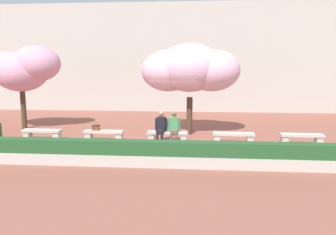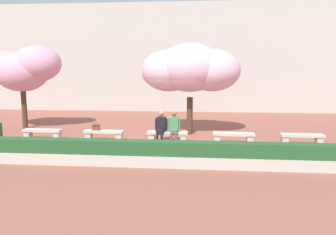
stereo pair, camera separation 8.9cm
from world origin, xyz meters
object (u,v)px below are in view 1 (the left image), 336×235
at_px(stone_bench_center, 168,135).
at_px(cherry_tree_main, 189,69).
at_px(stone_bench_near_west, 104,134).
at_px(person_seated_left, 161,126).
at_px(handbag, 96,127).
at_px(stone_bench_west_end, 42,133).
at_px(person_seated_right, 174,126).
at_px(cherry_tree_secondary, 22,68).
at_px(stone_bench_east_end, 302,138).
at_px(stone_bench_near_east, 233,136).

height_order(stone_bench_center, cherry_tree_main, cherry_tree_main).
bearing_deg(stone_bench_near_west, cherry_tree_main, 28.14).
distance_m(person_seated_left, handbag, 2.73).
distance_m(stone_bench_west_end, handbag, 2.34).
xyz_separation_m(person_seated_right, cherry_tree_secondary, (-7.56, 2.34, 2.28)).
bearing_deg(stone_bench_east_end, stone_bench_near_west, 180.00).
bearing_deg(stone_bench_center, cherry_tree_main, 66.78).
bearing_deg(stone_bench_west_end, cherry_tree_main, 16.81).
bearing_deg(stone_bench_near_east, stone_bench_east_end, 0.00).
relative_size(stone_bench_west_end, handbag, 4.88).
bearing_deg(stone_bench_near_east, handbag, 179.86).
relative_size(stone_bench_east_end, cherry_tree_secondary, 0.41).
bearing_deg(cherry_tree_main, stone_bench_west_end, -163.19).
relative_size(stone_bench_near_west, person_seated_left, 1.28).
relative_size(stone_bench_near_east, stone_bench_east_end, 1.00).
distance_m(stone_bench_near_west, cherry_tree_secondary, 5.83).
distance_m(stone_bench_near_east, handbag, 5.66).
height_order(stone_bench_near_east, person_seated_left, person_seated_left).
bearing_deg(cherry_tree_secondary, stone_bench_west_end, -49.17).
height_order(stone_bench_near_east, cherry_tree_main, cherry_tree_main).
xyz_separation_m(stone_bench_near_west, handbag, (-0.34, 0.01, 0.28)).
bearing_deg(stone_bench_east_end, stone_bench_west_end, 180.00).
distance_m(stone_bench_west_end, stone_bench_east_end, 10.63).
bearing_deg(stone_bench_near_west, cherry_tree_secondary, 153.71).
distance_m(stone_bench_near_west, stone_bench_center, 2.66).
bearing_deg(person_seated_left, stone_bench_near_east, 1.04).
xyz_separation_m(stone_bench_east_end, person_seated_left, (-5.58, -0.05, 0.40)).
bearing_deg(person_seated_left, stone_bench_center, 11.26).
bearing_deg(cherry_tree_main, person_seated_right, -105.49).
distance_m(stone_bench_center, person_seated_left, 0.48).
bearing_deg(stone_bench_near_east, cherry_tree_secondary, 167.04).
relative_size(stone_bench_near_east, cherry_tree_secondary, 0.41).
bearing_deg(stone_bench_east_end, cherry_tree_main, 157.81).
bearing_deg(cherry_tree_secondary, person_seated_right, -17.22).
relative_size(stone_bench_west_end, stone_bench_near_east, 1.00).
height_order(stone_bench_near_east, cherry_tree_secondary, cherry_tree_secondary).
xyz_separation_m(stone_bench_near_west, cherry_tree_secondary, (-4.64, 2.29, 2.68)).
relative_size(handbag, cherry_tree_main, 0.08).
bearing_deg(cherry_tree_main, handbag, -154.18).
relative_size(person_seated_right, cherry_tree_main, 0.29).
relative_size(stone_bench_center, handbag, 4.88).
relative_size(stone_bench_west_end, stone_bench_center, 1.00).
bearing_deg(person_seated_left, cherry_tree_secondary, 161.55).
distance_m(handbag, cherry_tree_secondary, 5.43).
relative_size(stone_bench_west_end, stone_bench_near_west, 1.00).
bearing_deg(handbag, cherry_tree_secondary, 152.11).
distance_m(stone_bench_center, stone_bench_east_end, 5.32).
relative_size(person_seated_right, cherry_tree_secondary, 0.32).
distance_m(stone_bench_center, cherry_tree_main, 3.32).
height_order(stone_bench_east_end, cherry_tree_main, cherry_tree_main).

